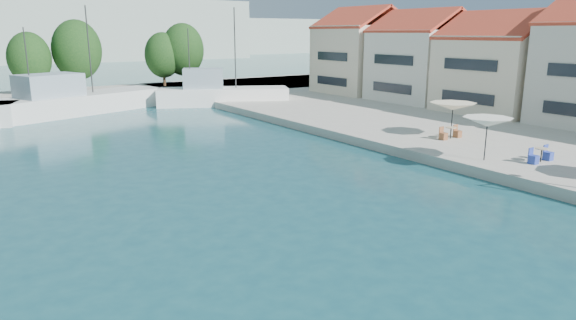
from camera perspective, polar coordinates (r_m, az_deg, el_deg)
quay_right at (r=45.89m, az=23.84°, el=3.95°), size 32.00×92.00×0.60m
quay_far at (r=62.06m, az=-25.97°, el=6.06°), size 90.00×16.00×0.60m
hill_east at (r=183.00m, az=-16.32°, el=13.03°), size 140.00×40.00×12.00m
building_04 at (r=48.71m, az=22.69°, el=10.18°), size 9.00×8.80×9.20m
building_05 at (r=54.23m, az=14.69°, el=11.33°), size 8.40×8.80×9.70m
building_06 at (r=60.58m, az=8.22°, el=12.09°), size 9.00×8.80×10.20m
trawler_03 at (r=51.80m, az=-22.77°, el=5.93°), size 17.51×9.87×10.20m
trawler_04 at (r=53.91m, az=-7.58°, el=7.17°), size 13.45×8.88×10.20m
tree_05 at (r=64.86m, az=-26.80°, el=10.05°), size 4.64×4.64×6.86m
tree_06 at (r=66.03m, az=-22.41°, el=11.23°), size 5.58×5.58×8.25m
tree_07 at (r=68.81m, az=-13.72°, el=11.25°), size 4.61×4.61×6.82m
tree_08 at (r=69.27m, az=-11.60°, el=11.93°), size 5.38×5.38×7.96m
umbrella_white at (r=29.52m, az=21.29°, el=3.96°), size 2.65×2.65×2.36m
umbrella_cream at (r=35.94m, az=17.86°, el=5.70°), size 3.08×3.08×2.25m
cafe_table_02 at (r=30.64m, az=26.29°, el=0.32°), size 1.82×0.70×0.76m
cafe_table_03 at (r=35.23m, az=17.61°, el=2.74°), size 1.82×0.70×0.76m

